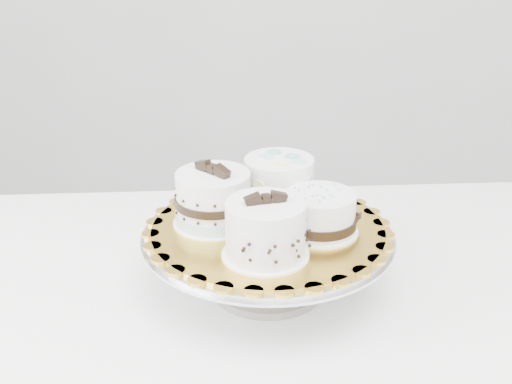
# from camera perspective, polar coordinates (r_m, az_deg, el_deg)

# --- Properties ---
(table) EXTENTS (1.37, 1.04, 0.75)m
(table) POSITION_cam_1_polar(r_m,az_deg,el_deg) (1.01, -2.11, -13.06)
(table) COLOR white
(table) RESTS_ON floor
(cake_stand) EXTENTS (0.37, 0.37, 0.10)m
(cake_stand) POSITION_cam_1_polar(r_m,az_deg,el_deg) (0.96, 1.05, -5.10)
(cake_stand) COLOR gray
(cake_stand) RESTS_ON table
(cake_board) EXTENTS (0.34, 0.34, 0.01)m
(cake_board) POSITION_cam_1_polar(r_m,az_deg,el_deg) (0.95, 1.06, -3.28)
(cake_board) COLOR gold
(cake_board) RESTS_ON cake_stand
(cake_swirl) EXTENTS (0.14, 0.14, 0.10)m
(cake_swirl) POSITION_cam_1_polar(r_m,az_deg,el_deg) (0.85, 0.85, -3.46)
(cake_swirl) COLOR white
(cake_swirl) RESTS_ON cake_board
(cake_banded) EXTENTS (0.15, 0.15, 0.10)m
(cake_banded) POSITION_cam_1_polar(r_m,az_deg,el_deg) (0.94, -3.81, -0.76)
(cake_banded) COLOR white
(cake_banded) RESTS_ON cake_board
(cake_dots) EXTENTS (0.13, 0.13, 0.08)m
(cake_dots) POSITION_cam_1_polar(r_m,az_deg,el_deg) (1.00, 2.04, 0.89)
(cake_dots) COLOR white
(cake_dots) RESTS_ON cake_board
(cake_ribbon) EXTENTS (0.13, 0.13, 0.06)m
(cake_ribbon) POSITION_cam_1_polar(r_m,az_deg,el_deg) (0.93, 5.75, -1.94)
(cake_ribbon) COLOR white
(cake_ribbon) RESTS_ON cake_board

